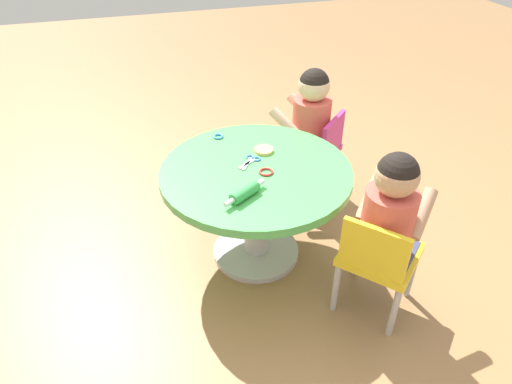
% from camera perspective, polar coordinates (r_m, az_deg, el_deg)
% --- Properties ---
extents(ground_plane, '(10.00, 10.00, 0.00)m').
position_cam_1_polar(ground_plane, '(2.38, -0.00, -7.65)').
color(ground_plane, '#9E7247').
extents(craft_table, '(0.88, 0.88, 0.52)m').
position_cam_1_polar(craft_table, '(2.13, -0.00, 0.10)').
color(craft_table, silver).
rests_on(craft_table, ground).
extents(child_chair_left, '(0.42, 0.42, 0.54)m').
position_cam_1_polar(child_chair_left, '(1.98, 15.06, -7.98)').
color(child_chair_left, '#B7B7BC').
rests_on(child_chair_left, ground).
extents(seated_child_left, '(0.43, 0.44, 0.51)m').
position_cam_1_polar(seated_child_left, '(1.87, 16.51, -2.18)').
color(seated_child_left, '#3F4772').
rests_on(seated_child_left, ground).
extents(child_chair_right, '(0.42, 0.42, 0.54)m').
position_cam_1_polar(child_chair_right, '(2.64, 7.37, 5.10)').
color(child_chair_right, '#B7B7BC').
rests_on(child_chair_right, ground).
extents(seated_child_right, '(0.44, 0.43, 0.51)m').
position_cam_1_polar(seated_child_right, '(2.55, 6.93, 9.73)').
color(seated_child_right, '#3F4772').
rests_on(seated_child_right, ground).
extents(rolling_pin, '(0.14, 0.21, 0.05)m').
position_cam_1_polar(rolling_pin, '(1.87, -1.42, -0.07)').
color(rolling_pin, green).
rests_on(rolling_pin, craft_table).
extents(craft_scissors, '(0.13, 0.13, 0.01)m').
position_cam_1_polar(craft_scissors, '(2.12, -0.67, 3.96)').
color(craft_scissors, silver).
rests_on(craft_scissors, craft_table).
extents(playdough_blob_0, '(0.09, 0.09, 0.02)m').
position_cam_1_polar(playdough_blob_0, '(2.19, 1.00, 5.30)').
color(playdough_blob_0, '#F2CC72').
rests_on(playdough_blob_0, craft_table).
extents(cookie_cutter_0, '(0.05, 0.05, 0.01)m').
position_cam_1_polar(cookie_cutter_0, '(2.33, -4.76, 6.98)').
color(cookie_cutter_0, '#3F99D8').
rests_on(cookie_cutter_0, craft_table).
extents(cookie_cutter_1, '(0.07, 0.07, 0.01)m').
position_cam_1_polar(cookie_cutter_1, '(2.03, 1.29, 2.55)').
color(cookie_cutter_1, red).
rests_on(cookie_cutter_1, craft_table).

